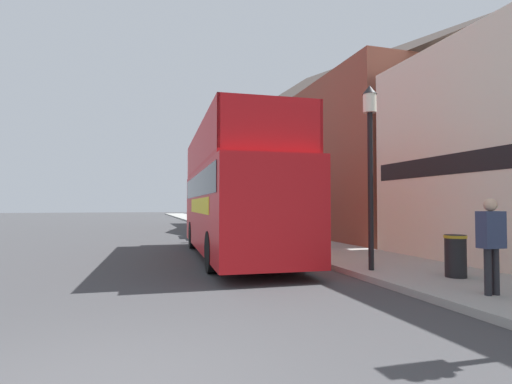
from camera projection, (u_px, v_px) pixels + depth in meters
ground_plane at (130, 234)px, 23.50m from camera, size 144.00×144.00×0.00m
sidewalk at (256, 234)px, 22.58m from camera, size 3.18×108.00×0.14m
brick_terrace_rear at (307, 154)px, 27.29m from camera, size 6.00×24.61×10.44m
tour_bus at (234, 201)px, 13.12m from camera, size 2.90×9.71×4.11m
parked_car_ahead_of_bus at (211, 225)px, 21.31m from camera, size 1.95×4.38×1.38m
pedestrian_nearest at (491, 237)px, 6.93m from camera, size 0.44×0.24×1.68m
lamp_post_nearest at (370, 141)px, 9.68m from camera, size 0.35×0.35×4.48m
lamp_post_second at (260, 163)px, 18.93m from camera, size 0.35×0.35×5.25m
lamp_post_third at (217, 181)px, 28.06m from camera, size 0.35×0.35×4.70m
litter_bin at (456, 255)px, 8.64m from camera, size 0.48×0.48×0.91m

